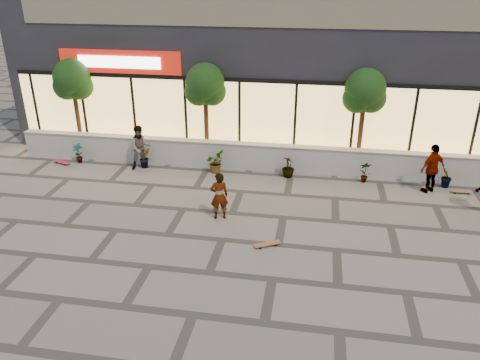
% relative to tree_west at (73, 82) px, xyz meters
% --- Properties ---
extents(ground, '(80.00, 80.00, 0.00)m').
position_rel_tree_west_xyz_m(ground, '(9.00, -7.70, -2.99)').
color(ground, gray).
rests_on(ground, ground).
extents(planter_wall, '(22.00, 0.42, 1.04)m').
position_rel_tree_west_xyz_m(planter_wall, '(9.00, -0.70, -2.46)').
color(planter_wall, silver).
rests_on(planter_wall, ground).
extents(retail_building, '(24.00, 9.17, 8.50)m').
position_rel_tree_west_xyz_m(retail_building, '(9.00, 4.79, 1.26)').
color(retail_building, '#242429').
rests_on(retail_building, ground).
extents(shrub_a, '(0.43, 0.29, 0.81)m').
position_rel_tree_west_xyz_m(shrub_a, '(0.50, -1.25, -2.58)').
color(shrub_a, '#143310').
rests_on(shrub_a, ground).
extents(shrub_b, '(0.57, 0.57, 0.81)m').
position_rel_tree_west_xyz_m(shrub_b, '(3.30, -1.25, -2.58)').
color(shrub_b, '#143310').
rests_on(shrub_b, ground).
extents(shrub_c, '(0.68, 0.77, 0.81)m').
position_rel_tree_west_xyz_m(shrub_c, '(6.10, -1.25, -2.58)').
color(shrub_c, '#143310').
rests_on(shrub_c, ground).
extents(shrub_d, '(0.64, 0.64, 0.81)m').
position_rel_tree_west_xyz_m(shrub_d, '(8.90, -1.25, -2.58)').
color(shrub_d, '#143310').
rests_on(shrub_d, ground).
extents(shrub_e, '(0.46, 0.35, 0.81)m').
position_rel_tree_west_xyz_m(shrub_e, '(11.70, -1.25, -2.58)').
color(shrub_e, '#143310').
rests_on(shrub_e, ground).
extents(shrub_f, '(0.55, 0.57, 0.81)m').
position_rel_tree_west_xyz_m(shrub_f, '(14.50, -1.25, -2.58)').
color(shrub_f, '#143310').
rests_on(shrub_f, ground).
extents(tree_west, '(1.60, 1.50, 3.92)m').
position_rel_tree_west_xyz_m(tree_west, '(0.00, 0.00, 0.00)').
color(tree_west, '#4A291A').
rests_on(tree_west, ground).
extents(tree_midwest, '(1.60, 1.50, 3.92)m').
position_rel_tree_west_xyz_m(tree_midwest, '(5.50, 0.00, 0.00)').
color(tree_midwest, '#4A291A').
rests_on(tree_midwest, ground).
extents(tree_mideast, '(1.60, 1.50, 3.92)m').
position_rel_tree_west_xyz_m(tree_mideast, '(11.50, 0.00, 0.00)').
color(tree_mideast, '#4A291A').
rests_on(tree_mideast, ground).
extents(skater_center, '(0.66, 0.54, 1.54)m').
position_rel_tree_west_xyz_m(skater_center, '(7.03, -4.80, -2.21)').
color(skater_center, silver).
rests_on(skater_center, ground).
extents(skater_left, '(1.07, 1.00, 1.74)m').
position_rel_tree_west_xyz_m(skater_left, '(3.22, -1.40, -2.12)').
color(skater_left, tan).
rests_on(skater_left, ground).
extents(skater_right_near, '(1.09, 0.94, 1.76)m').
position_rel_tree_west_xyz_m(skater_right_near, '(13.87, -1.71, -2.10)').
color(skater_right_near, white).
rests_on(skater_right_near, ground).
extents(skateboard_center, '(0.77, 0.53, 0.09)m').
position_rel_tree_west_xyz_m(skateboard_center, '(8.70, -6.19, -2.91)').
color(skateboard_center, '#9B5732').
rests_on(skateboard_center, ground).
extents(skateboard_left, '(0.81, 0.43, 0.09)m').
position_rel_tree_west_xyz_m(skateboard_left, '(-0.14, -1.50, -2.91)').
color(skateboard_left, red).
rests_on(skateboard_left, ground).
extents(skateboard_right_near, '(0.71, 0.19, 0.08)m').
position_rel_tree_west_xyz_m(skateboard_right_near, '(14.97, -1.67, -2.91)').
color(skateboard_right_near, '#9E5833').
rests_on(skateboard_right_near, ground).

